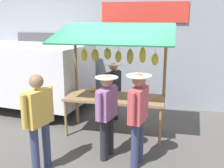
{
  "coord_description": "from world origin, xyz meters",
  "views": [
    {
      "loc": [
        -1.24,
        5.68,
        2.62
      ],
      "look_at": [
        0.0,
        0.3,
        1.25
      ],
      "focal_mm": 43.36,
      "sensor_mm": 36.0,
      "label": 1
    }
  ],
  "objects_px": {
    "shopper_with_shopping_bag": "(39,116)",
    "parked_van": "(9,70)",
    "shopper_in_striped_shirt": "(107,110)",
    "shopper_in_grey_tee": "(138,112)",
    "market_stall": "(115,67)",
    "vendor_with_sunhat": "(113,88)"
  },
  "relations": [
    {
      "from": "market_stall",
      "to": "shopper_in_striped_shirt",
      "type": "height_order",
      "value": "market_stall"
    },
    {
      "from": "shopper_in_grey_tee",
      "to": "shopper_with_shopping_bag",
      "type": "relative_size",
      "value": 0.99
    },
    {
      "from": "market_stall",
      "to": "shopper_in_striped_shirt",
      "type": "distance_m",
      "value": 1.3
    },
    {
      "from": "shopper_with_shopping_bag",
      "to": "parked_van",
      "type": "relative_size",
      "value": 0.38
    },
    {
      "from": "shopper_in_grey_tee",
      "to": "shopper_with_shopping_bag",
      "type": "bearing_deg",
      "value": 119.31
    },
    {
      "from": "shopper_in_striped_shirt",
      "to": "shopper_with_shopping_bag",
      "type": "xyz_separation_m",
      "value": [
        1.01,
        0.69,
        0.06
      ]
    },
    {
      "from": "shopper_in_striped_shirt",
      "to": "shopper_with_shopping_bag",
      "type": "bearing_deg",
      "value": 137.59
    },
    {
      "from": "parked_van",
      "to": "shopper_in_grey_tee",
      "type": "bearing_deg",
      "value": 156.45
    },
    {
      "from": "shopper_in_striped_shirt",
      "to": "market_stall",
      "type": "bearing_deg",
      "value": 18.13
    },
    {
      "from": "market_stall",
      "to": "vendor_with_sunhat",
      "type": "relative_size",
      "value": 1.64
    },
    {
      "from": "shopper_in_grey_tee",
      "to": "parked_van",
      "type": "bearing_deg",
      "value": 70.18
    },
    {
      "from": "market_stall",
      "to": "shopper_in_grey_tee",
      "type": "height_order",
      "value": "market_stall"
    },
    {
      "from": "vendor_with_sunhat",
      "to": "shopper_in_striped_shirt",
      "type": "relative_size",
      "value": 0.95
    },
    {
      "from": "market_stall",
      "to": "shopper_with_shopping_bag",
      "type": "relative_size",
      "value": 1.45
    },
    {
      "from": "vendor_with_sunhat",
      "to": "shopper_with_shopping_bag",
      "type": "relative_size",
      "value": 0.89
    },
    {
      "from": "market_stall",
      "to": "shopper_in_striped_shirt",
      "type": "relative_size",
      "value": 1.55
    },
    {
      "from": "shopper_in_grey_tee",
      "to": "parked_van",
      "type": "distance_m",
      "value": 4.77
    },
    {
      "from": "market_stall",
      "to": "parked_van",
      "type": "relative_size",
      "value": 0.54
    },
    {
      "from": "market_stall",
      "to": "parked_van",
      "type": "height_order",
      "value": "market_stall"
    },
    {
      "from": "shopper_in_striped_shirt",
      "to": "shopper_in_grey_tee",
      "type": "height_order",
      "value": "shopper_in_grey_tee"
    },
    {
      "from": "market_stall",
      "to": "shopper_in_grey_tee",
      "type": "xyz_separation_m",
      "value": [
        -0.7,
        1.29,
        -0.54
      ]
    },
    {
      "from": "shopper_in_grey_tee",
      "to": "parked_van",
      "type": "xyz_separation_m",
      "value": [
        4.12,
        -2.41,
        0.11
      ]
    }
  ]
}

